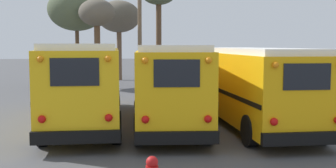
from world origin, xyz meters
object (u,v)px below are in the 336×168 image
at_px(school_bus_2, 251,83).
at_px(bare_tree_3, 119,17).
at_px(bare_tree_2, 77,10).
at_px(school_bus_0, 88,80).
at_px(school_bus_1, 168,81).
at_px(utility_pole, 140,33).
at_px(bare_tree_1, 97,15).

relative_size(school_bus_2, bare_tree_3, 1.36).
xyz_separation_m(school_bus_2, bare_tree_3, (-5.41, 21.63, 3.86)).
bearing_deg(bare_tree_2, school_bus_2, -62.14).
distance_m(school_bus_0, school_bus_1, 3.20).
bearing_deg(bare_tree_3, school_bus_1, -83.85).
relative_size(school_bus_1, bare_tree_2, 1.35).
height_order(school_bus_0, school_bus_1, school_bus_0).
distance_m(school_bus_1, bare_tree_3, 21.50).
bearing_deg(bare_tree_2, utility_pole, -38.05).
bearing_deg(school_bus_0, bare_tree_2, 98.06).
distance_m(school_bus_0, bare_tree_1, 12.72).
relative_size(bare_tree_1, bare_tree_2, 0.86).
distance_m(utility_pole, bare_tree_3, 9.58).
relative_size(school_bus_0, utility_pole, 1.42).
height_order(bare_tree_2, bare_tree_3, bare_tree_2).
height_order(school_bus_0, school_bus_2, school_bus_0).
relative_size(school_bus_0, bare_tree_1, 1.70).
bearing_deg(school_bus_0, utility_pole, 77.80).
bearing_deg(school_bus_2, bare_tree_1, 116.59).
xyz_separation_m(bare_tree_1, bare_tree_3, (1.33, 8.17, 0.41)).
bearing_deg(utility_pole, school_bus_2, -72.48).
bearing_deg(bare_tree_1, bare_tree_2, 124.57).
bearing_deg(school_bus_1, school_bus_2, -10.66).
bearing_deg(bare_tree_3, school_bus_0, -92.45).
distance_m(school_bus_2, utility_pole, 13.10).
xyz_separation_m(school_bus_0, bare_tree_3, (0.88, 20.43, 3.78)).
bearing_deg(bare_tree_1, school_bus_0, -87.88).
height_order(utility_pole, bare_tree_1, utility_pole).
bearing_deg(school_bus_1, bare_tree_2, 108.90).
xyz_separation_m(utility_pole, bare_tree_2, (-4.47, 3.50, 1.77)).
xyz_separation_m(school_bus_2, bare_tree_2, (-8.35, 15.80, 4.02)).
relative_size(utility_pole, bare_tree_2, 1.02).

